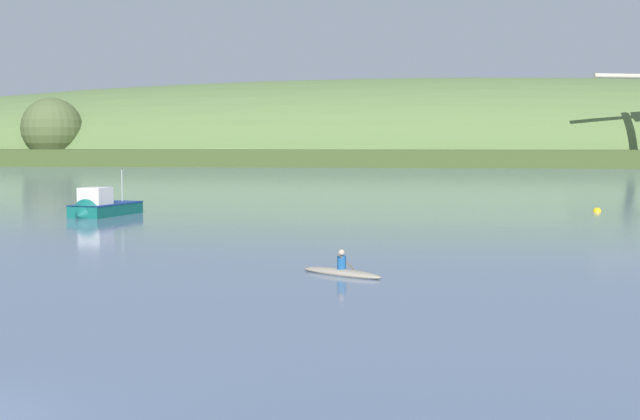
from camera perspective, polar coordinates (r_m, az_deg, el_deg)
The scene contains 4 objects.
far_shoreline_hill at distance 217.35m, azimuth 7.24°, elevation 3.17°, with size 493.36×137.64×41.72m.
fishing_boat_moored at distance 57.50m, azimuth -14.23°, elevation -0.00°, with size 2.82×6.10×3.72m.
canoe_with_paddler at distance 30.75m, azimuth 1.43°, elevation -4.10°, with size 3.38×2.19×1.02m.
mooring_buoy_off_fishing_boat at distance 62.25m, azimuth 17.79°, elevation -0.10°, with size 0.57×0.57×0.65m.
Camera 1 is at (9.53, -11.87, 4.65)m, focal length 48.57 mm.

